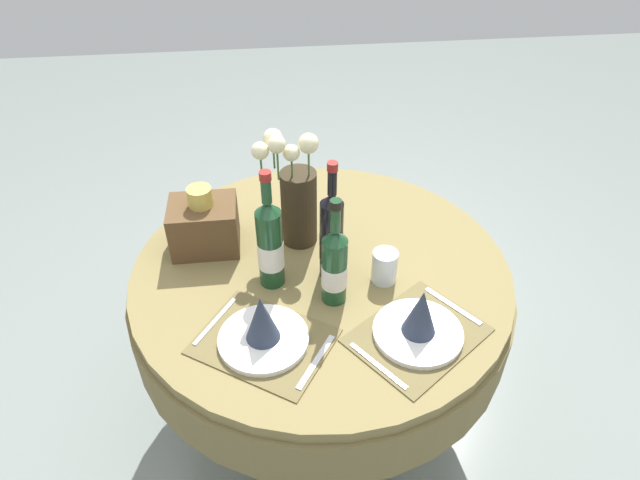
% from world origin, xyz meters
% --- Properties ---
extents(ground, '(8.00, 8.00, 0.00)m').
position_xyz_m(ground, '(0.00, 0.00, 0.00)').
color(ground, gray).
extents(dining_table, '(1.18, 1.18, 0.73)m').
position_xyz_m(dining_table, '(0.00, 0.00, 0.59)').
color(dining_table, olive).
rests_on(dining_table, ground).
extents(place_setting_left, '(0.43, 0.40, 0.16)m').
position_xyz_m(place_setting_left, '(-0.19, -0.28, 0.78)').
color(place_setting_left, brown).
rests_on(place_setting_left, dining_table).
extents(place_setting_right, '(0.43, 0.41, 0.16)m').
position_xyz_m(place_setting_right, '(0.22, -0.31, 0.78)').
color(place_setting_right, brown).
rests_on(place_setting_right, dining_table).
extents(flower_vase, '(0.19, 0.12, 0.39)m').
position_xyz_m(flower_vase, '(-0.06, 0.14, 0.90)').
color(flower_vase, '#332819').
rests_on(flower_vase, dining_table).
extents(wine_bottle_left, '(0.07, 0.07, 0.34)m').
position_xyz_m(wine_bottle_left, '(0.02, -0.14, 0.86)').
color(wine_bottle_left, '#194223').
rests_on(wine_bottle_left, dining_table).
extents(wine_bottle_centre, '(0.08, 0.08, 0.38)m').
position_xyz_m(wine_bottle_centre, '(-0.15, -0.05, 0.87)').
color(wine_bottle_centre, '#194223').
rests_on(wine_bottle_centre, dining_table).
extents(wine_bottle_right, '(0.07, 0.07, 0.39)m').
position_xyz_m(wine_bottle_right, '(0.03, -0.04, 0.88)').
color(wine_bottle_right, black).
rests_on(wine_bottle_right, dining_table).
extents(tumbler_near_right, '(0.08, 0.08, 0.10)m').
position_xyz_m(tumbler_near_right, '(0.18, -0.08, 0.78)').
color(tumbler_near_right, silver).
rests_on(tumbler_near_right, dining_table).
extents(woven_basket_side_left, '(0.21, 0.17, 0.22)m').
position_xyz_m(woven_basket_side_left, '(-0.35, 0.14, 0.82)').
color(woven_basket_side_left, brown).
rests_on(woven_basket_side_left, dining_table).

